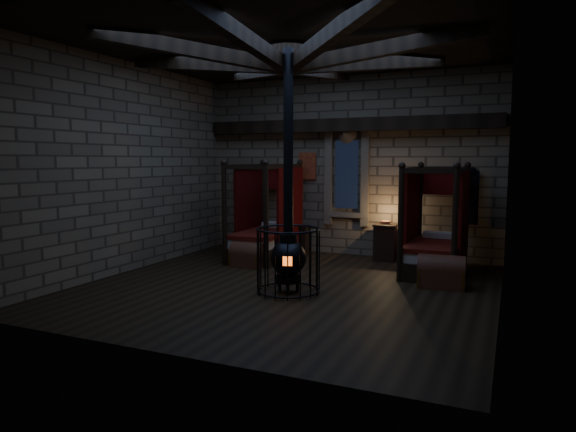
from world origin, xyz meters
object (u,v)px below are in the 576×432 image
at_px(bed_right, 435,247).
at_px(trunk_left, 248,256).
at_px(trunk_right, 441,273).
at_px(bed_left, 266,235).
at_px(stove, 288,255).

bearing_deg(bed_right, trunk_left, -164.20).
xyz_separation_m(trunk_left, trunk_right, (3.96, -0.18, 0.02)).
bearing_deg(bed_left, trunk_left, -86.04).
bearing_deg(stove, bed_left, 102.15).
relative_size(bed_right, stove, 0.52).
distance_m(bed_left, bed_right, 3.79).
bearing_deg(stove, trunk_left, 114.44).
xyz_separation_m(bed_right, stove, (-2.06, -2.59, 0.13)).
distance_m(trunk_left, trunk_right, 3.96).
bearing_deg(bed_right, trunk_right, -75.98).
distance_m(trunk_right, stove, 2.76).
bearing_deg(trunk_right, bed_right, 98.79).
bearing_deg(bed_left, stove, -58.51).
height_order(bed_right, trunk_left, bed_right).
xyz_separation_m(bed_left, trunk_right, (4.06, -1.23, -0.27)).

